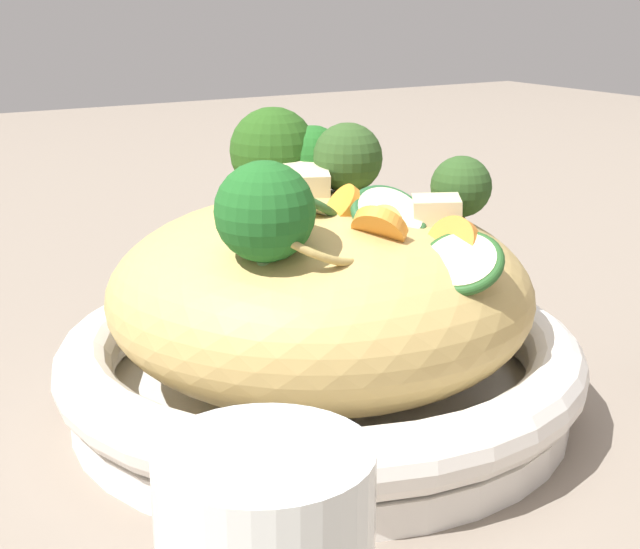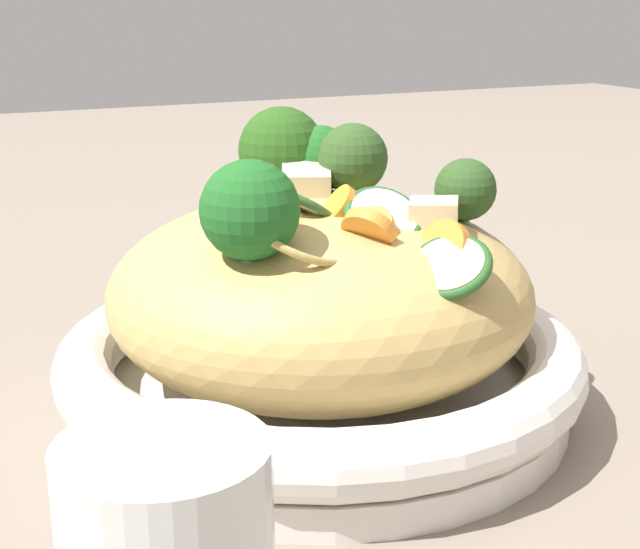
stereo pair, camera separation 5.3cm
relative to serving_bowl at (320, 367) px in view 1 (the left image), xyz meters
The scene contains 7 objects.
ground_plane 0.03m from the serving_bowl, ahead, with size 3.00×3.00×0.00m, color gray.
serving_bowl is the anchor object (origin of this frame).
noodle_heap 0.05m from the serving_bowl, 140.03° to the left, with size 0.24×0.24×0.12m.
broccoli_florets 0.11m from the serving_bowl, ahead, with size 0.17×0.19×0.07m.
carrot_coins 0.10m from the serving_bowl, behind, with size 0.10×0.11×0.04m.
zucchini_slices 0.10m from the serving_bowl, behind, with size 0.14×0.11×0.05m.
chicken_chunks 0.10m from the serving_bowl, 118.80° to the right, with size 0.10×0.08×0.03m.
Camera 1 is at (-0.43, 0.26, 0.24)m, focal length 52.85 mm.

